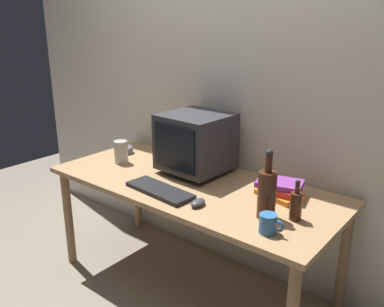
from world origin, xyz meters
The scene contains 12 objects.
ground_plane centered at (0.00, 0.00, 0.00)m, with size 6.00×6.00×0.00m, color gray.
back_wall centered at (0.00, 0.44, 1.25)m, with size 4.00×0.08×2.50m, color silver.
desk centered at (0.00, 0.00, 0.63)m, with size 1.76×0.76×0.70m.
crt_monitor centered at (-0.09, 0.15, 0.90)m, with size 0.40×0.40×0.37m.
keyboard centered at (-0.05, -0.22, 0.72)m, with size 0.42×0.15×0.02m, color black.
computer_mouse centered at (0.22, -0.22, 0.72)m, with size 0.06×0.10×0.04m, color #3F3F47.
bottle_tall centered at (0.55, -0.11, 0.83)m, with size 0.09×0.09×0.34m.
bottle_short centered at (0.67, -0.05, 0.78)m, with size 0.06×0.06×0.20m.
book_stack centered at (0.50, 0.14, 0.75)m, with size 0.27×0.21×0.09m.
mug centered at (0.64, -0.24, 0.75)m, with size 0.12×0.08×0.09m.
cd_spindle centered at (-0.73, 0.13, 0.73)m, with size 0.12×0.12×0.04m, color #595B66.
metal_canister centered at (-0.59, -0.02, 0.78)m, with size 0.09×0.09×0.15m, color #B7B2A8.
Camera 1 is at (1.40, -1.73, 1.62)m, focal length 38.29 mm.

